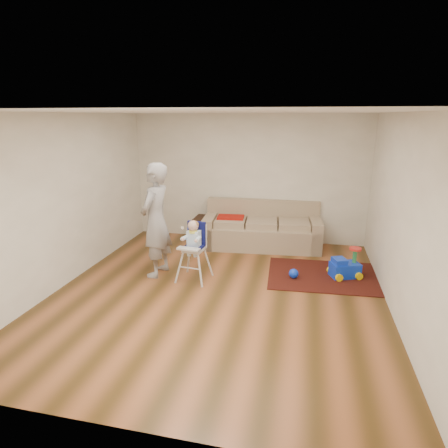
% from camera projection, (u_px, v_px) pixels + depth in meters
% --- Properties ---
extents(ground, '(5.50, 5.50, 0.00)m').
position_uv_depth(ground, '(218.00, 293.00, 5.83)').
color(ground, '#462F12').
rests_on(ground, ground).
extents(room_envelope, '(5.04, 5.52, 2.72)m').
position_uv_depth(room_envelope, '(226.00, 168.00, 5.80)').
color(room_envelope, beige).
rests_on(room_envelope, ground).
extents(sofa, '(2.47, 1.19, 0.93)m').
position_uv_depth(sofa, '(262.00, 225.00, 7.77)').
color(sofa, tan).
rests_on(sofa, ground).
extents(side_table, '(0.52, 0.52, 0.52)m').
position_uv_depth(side_table, '(207.00, 229.00, 8.21)').
color(side_table, black).
rests_on(side_table, ground).
extents(area_rug, '(1.92, 1.49, 0.01)m').
position_uv_depth(area_rug, '(323.00, 275.00, 6.43)').
color(area_rug, black).
rests_on(area_rug, ground).
extents(ride_on_toy, '(0.56, 0.49, 0.51)m').
position_uv_depth(ride_on_toy, '(346.00, 262.00, 6.30)').
color(ride_on_toy, blue).
rests_on(ride_on_toy, area_rug).
extents(toy_ball, '(0.16, 0.16, 0.16)m').
position_uv_depth(toy_ball, '(294.00, 274.00, 6.29)').
color(toy_ball, blue).
rests_on(toy_ball, area_rug).
extents(high_chair, '(0.53, 0.53, 1.03)m').
position_uv_depth(high_chair, '(194.00, 251.00, 6.16)').
color(high_chair, silver).
rests_on(high_chair, ground).
extents(adult, '(0.52, 0.74, 1.93)m').
position_uv_depth(adult, '(156.00, 221.00, 6.25)').
color(adult, gray).
rests_on(adult, ground).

